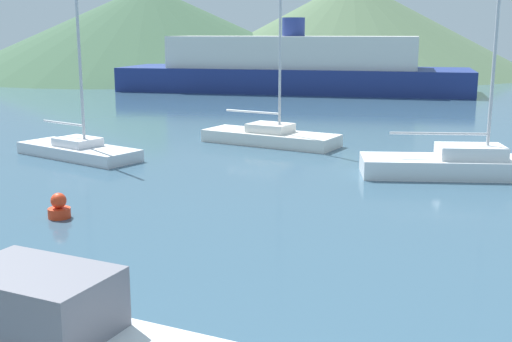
{
  "coord_description": "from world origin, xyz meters",
  "views": [
    {
      "loc": [
        1.14,
        -4.45,
        5.23
      ],
      "look_at": [
        -0.77,
        14.0,
        1.2
      ],
      "focal_mm": 45.0,
      "sensor_mm": 36.0,
      "label": 1
    }
  ],
  "objects_px": {
    "ferry_distant": "(293,67)",
    "buoy_marker": "(59,208)",
    "sailboat_inner": "(470,164)",
    "sailboat_middle": "(78,149)",
    "sailboat_outer": "(270,136)"
  },
  "relations": [
    {
      "from": "sailboat_inner",
      "to": "sailboat_outer",
      "type": "xyz_separation_m",
      "value": [
        -7.9,
        6.19,
        -0.07
      ]
    },
    {
      "from": "sailboat_inner",
      "to": "ferry_distant",
      "type": "bearing_deg",
      "value": 101.86
    },
    {
      "from": "sailboat_inner",
      "to": "buoy_marker",
      "type": "relative_size",
      "value": 14.35
    },
    {
      "from": "buoy_marker",
      "to": "ferry_distant",
      "type": "bearing_deg",
      "value": 83.37
    },
    {
      "from": "sailboat_inner",
      "to": "sailboat_outer",
      "type": "distance_m",
      "value": 10.03
    },
    {
      "from": "sailboat_outer",
      "to": "ferry_distant",
      "type": "relative_size",
      "value": 0.27
    },
    {
      "from": "sailboat_inner",
      "to": "sailboat_middle",
      "type": "relative_size",
      "value": 1.38
    },
    {
      "from": "sailboat_inner",
      "to": "buoy_marker",
      "type": "distance_m",
      "value": 14.6
    },
    {
      "from": "sailboat_middle",
      "to": "sailboat_outer",
      "type": "distance_m",
      "value": 8.89
    },
    {
      "from": "sailboat_outer",
      "to": "buoy_marker",
      "type": "distance_m",
      "value": 13.92
    },
    {
      "from": "ferry_distant",
      "to": "buoy_marker",
      "type": "relative_size",
      "value": 43.0
    },
    {
      "from": "sailboat_inner",
      "to": "buoy_marker",
      "type": "height_order",
      "value": "sailboat_inner"
    },
    {
      "from": "sailboat_inner",
      "to": "buoy_marker",
      "type": "bearing_deg",
      "value": -153.84
    },
    {
      "from": "sailboat_inner",
      "to": "sailboat_middle",
      "type": "bearing_deg",
      "value": 170.9
    },
    {
      "from": "sailboat_middle",
      "to": "sailboat_inner",
      "type": "bearing_deg",
      "value": 22.6
    }
  ]
}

